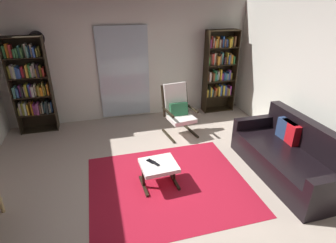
{
  "coord_description": "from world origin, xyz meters",
  "views": [
    {
      "loc": [
        -0.74,
        -3.01,
        2.61
      ],
      "look_at": [
        0.27,
        0.7,
        0.79
      ],
      "focal_mm": 28.67,
      "sensor_mm": 36.0,
      "label": 1
    }
  ],
  "objects_px": {
    "leather_sofa": "(291,156)",
    "wall_clock": "(37,39)",
    "tv_remote": "(155,163)",
    "cell_phone": "(151,161)",
    "bookshelf_near_tv": "(31,84)",
    "lounge_armchair": "(178,109)",
    "ottoman": "(159,167)",
    "bookshelf_near_sofa": "(219,70)"
  },
  "relations": [
    {
      "from": "leather_sofa",
      "to": "wall_clock",
      "type": "xyz_separation_m",
      "value": [
        -3.85,
        2.88,
        1.55
      ]
    },
    {
      "from": "tv_remote",
      "to": "cell_phone",
      "type": "height_order",
      "value": "tv_remote"
    },
    {
      "from": "tv_remote",
      "to": "leather_sofa",
      "type": "bearing_deg",
      "value": -37.09
    },
    {
      "from": "wall_clock",
      "to": "bookshelf_near_tv",
      "type": "bearing_deg",
      "value": -143.7
    },
    {
      "from": "lounge_armchair",
      "to": "ottoman",
      "type": "xyz_separation_m",
      "value": [
        -0.78,
        -1.56,
        -0.23
      ]
    },
    {
      "from": "leather_sofa",
      "to": "lounge_armchair",
      "type": "bearing_deg",
      "value": 125.7
    },
    {
      "from": "leather_sofa",
      "to": "tv_remote",
      "type": "bearing_deg",
      "value": 173.05
    },
    {
      "from": "bookshelf_near_sofa",
      "to": "tv_remote",
      "type": "relative_size",
      "value": 13.32
    },
    {
      "from": "lounge_armchair",
      "to": "wall_clock",
      "type": "height_order",
      "value": "wall_clock"
    },
    {
      "from": "cell_phone",
      "to": "lounge_armchair",
      "type": "bearing_deg",
      "value": 24.97
    },
    {
      "from": "leather_sofa",
      "to": "tv_remote",
      "type": "xyz_separation_m",
      "value": [
        -2.13,
        0.26,
        0.08
      ]
    },
    {
      "from": "bookshelf_near_tv",
      "to": "leather_sofa",
      "type": "height_order",
      "value": "bookshelf_near_tv"
    },
    {
      "from": "bookshelf_near_tv",
      "to": "bookshelf_near_sofa",
      "type": "relative_size",
      "value": 1.01
    },
    {
      "from": "ottoman",
      "to": "wall_clock",
      "type": "height_order",
      "value": "wall_clock"
    },
    {
      "from": "bookshelf_near_tv",
      "to": "ottoman",
      "type": "distance_m",
      "value": 3.25
    },
    {
      "from": "bookshelf_near_sofa",
      "to": "wall_clock",
      "type": "height_order",
      "value": "wall_clock"
    },
    {
      "from": "tv_remote",
      "to": "ottoman",
      "type": "bearing_deg",
      "value": -35.58
    },
    {
      "from": "leather_sofa",
      "to": "ottoman",
      "type": "bearing_deg",
      "value": 173.02
    },
    {
      "from": "tv_remote",
      "to": "cell_phone",
      "type": "relative_size",
      "value": 1.03
    },
    {
      "from": "leather_sofa",
      "to": "bookshelf_near_sofa",
      "type": "bearing_deg",
      "value": 90.2
    },
    {
      "from": "bookshelf_near_tv",
      "to": "cell_phone",
      "type": "bearing_deg",
      "value": -50.87
    },
    {
      "from": "tv_remote",
      "to": "wall_clock",
      "type": "relative_size",
      "value": 0.5
    },
    {
      "from": "lounge_armchair",
      "to": "leather_sofa",
      "type": "bearing_deg",
      "value": -54.3
    },
    {
      "from": "ottoman",
      "to": "tv_remote",
      "type": "bearing_deg",
      "value": 174.55
    },
    {
      "from": "bookshelf_near_sofa",
      "to": "leather_sofa",
      "type": "bearing_deg",
      "value": -89.8
    },
    {
      "from": "cell_phone",
      "to": "wall_clock",
      "type": "xyz_separation_m",
      "value": [
        -1.67,
        2.54,
        1.47
      ]
    },
    {
      "from": "lounge_armchair",
      "to": "wall_clock",
      "type": "distance_m",
      "value": 3.06
    },
    {
      "from": "bookshelf_near_tv",
      "to": "ottoman",
      "type": "bearing_deg",
      "value": -50.45
    },
    {
      "from": "bookshelf_near_tv",
      "to": "bookshelf_near_sofa",
      "type": "height_order",
      "value": "bookshelf_near_tv"
    },
    {
      "from": "ottoman",
      "to": "tv_remote",
      "type": "xyz_separation_m",
      "value": [
        -0.05,
        0.0,
        0.08
      ]
    },
    {
      "from": "bookshelf_near_tv",
      "to": "wall_clock",
      "type": "bearing_deg",
      "value": 36.3
    },
    {
      "from": "lounge_armchair",
      "to": "cell_phone",
      "type": "bearing_deg",
      "value": -120.6
    },
    {
      "from": "cell_phone",
      "to": "wall_clock",
      "type": "relative_size",
      "value": 0.48
    },
    {
      "from": "bookshelf_near_sofa",
      "to": "ottoman",
      "type": "bearing_deg",
      "value": -129.8
    },
    {
      "from": "ottoman",
      "to": "tv_remote",
      "type": "height_order",
      "value": "tv_remote"
    },
    {
      "from": "tv_remote",
      "to": "bookshelf_near_tv",
      "type": "bearing_deg",
      "value": 98.78
    },
    {
      "from": "bookshelf_near_tv",
      "to": "ottoman",
      "type": "height_order",
      "value": "bookshelf_near_tv"
    },
    {
      "from": "bookshelf_near_tv",
      "to": "tv_remote",
      "type": "bearing_deg",
      "value": -51.08
    },
    {
      "from": "leather_sofa",
      "to": "wall_clock",
      "type": "relative_size",
      "value": 6.76
    },
    {
      "from": "ottoman",
      "to": "wall_clock",
      "type": "xyz_separation_m",
      "value": [
        -1.77,
        2.63,
        1.54
      ]
    },
    {
      "from": "wall_clock",
      "to": "leather_sofa",
      "type": "bearing_deg",
      "value": -36.81
    },
    {
      "from": "bookshelf_near_sofa",
      "to": "tv_remote",
      "type": "distance_m",
      "value": 3.32
    }
  ]
}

